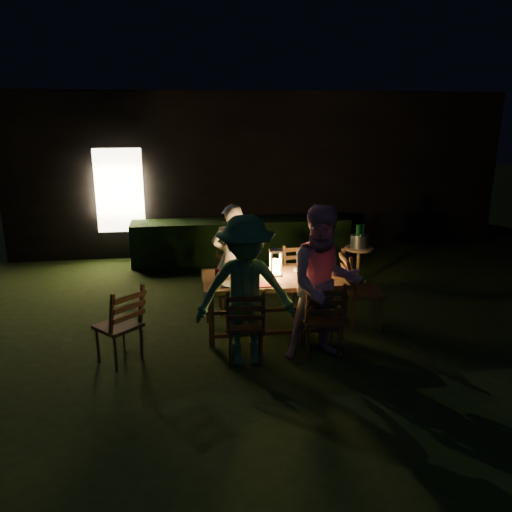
{
  "coord_description": "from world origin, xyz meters",
  "views": [
    {
      "loc": [
        -1.61,
        -5.62,
        2.81
      ],
      "look_at": [
        -0.68,
        0.65,
        0.97
      ],
      "focal_mm": 35.0,
      "sensor_mm": 36.0,
      "label": 1
    }
  ],
  "objects": [
    {
      "name": "person_house_side",
      "position": [
        -0.94,
        1.23,
        0.79
      ],
      "size": [
        0.58,
        0.38,
        1.57
      ],
      "primitive_type": "imported",
      "rotation": [
        0.0,
        0.0,
        3.13
      ],
      "color": "beige",
      "rests_on": "ground"
    },
    {
      "name": "wineglass_a",
      "position": [
        -0.79,
        0.69,
        0.84
      ],
      "size": [
        0.06,
        0.06,
        0.18
      ],
      "primitive_type": null,
      "color": "#59070F",
      "rests_on": "dining_table"
    },
    {
      "name": "garden_envelope",
      "position": [
        -0.01,
        6.15,
        1.58
      ],
      "size": [
        40.0,
        40.0,
        3.2
      ],
      "color": "black",
      "rests_on": "ground"
    },
    {
      "name": "napkin_left",
      "position": [
        -0.65,
        0.09,
        0.76
      ],
      "size": [
        0.18,
        0.14,
        0.01
      ],
      "primitive_type": "cube",
      "color": "red",
      "rests_on": "dining_table"
    },
    {
      "name": "napkin_right",
      "position": [
        0.05,
        0.1,
        0.76
      ],
      "size": [
        0.18,
        0.14,
        0.01
      ],
      "primitive_type": "cube",
      "color": "red",
      "rests_on": "dining_table"
    },
    {
      "name": "wineglass_e",
      "position": [
        -0.6,
        0.11,
        0.84
      ],
      "size": [
        0.06,
        0.06,
        0.18
      ],
      "primitive_type": null,
      "color": "silver",
      "rests_on": "dining_table"
    },
    {
      "name": "bottle_bucket_a",
      "position": [
        1.22,
        2.02,
        0.79
      ],
      "size": [
        0.07,
        0.07,
        0.32
      ],
      "primitive_type": "cylinder",
      "color": "#0F471E",
      "rests_on": "side_table"
    },
    {
      "name": "lantern",
      "position": [
        -0.44,
        0.45,
        0.91
      ],
      "size": [
        0.16,
        0.16,
        0.35
      ],
      "color": "white",
      "rests_on": "dining_table"
    },
    {
      "name": "plate_near_left",
      "position": [
        -1.05,
        0.19,
        0.76
      ],
      "size": [
        0.25,
        0.25,
        0.01
      ],
      "primitive_type": "cylinder",
      "color": "white",
      "rests_on": "dining_table"
    },
    {
      "name": "wineglass_c",
      "position": [
        -0.2,
        0.12,
        0.84
      ],
      "size": [
        0.06,
        0.06,
        0.18
      ],
      "primitive_type": null,
      "color": "#59070F",
      "rests_on": "dining_table"
    },
    {
      "name": "side_table",
      "position": [
        1.27,
        2.06,
        0.56
      ],
      "size": [
        0.47,
        0.47,
        0.63
      ],
      "color": "olive",
      "rests_on": "ground"
    },
    {
      "name": "dining_table",
      "position": [
        -0.5,
        0.4,
        0.68
      ],
      "size": [
        1.81,
        0.91,
        0.75
      ],
      "rotation": [
        0.0,
        0.0,
        -0.01
      ],
      "color": "#463017",
      "rests_on": "ground"
    },
    {
      "name": "chair_end",
      "position": [
        0.73,
        0.4,
        0.32
      ],
      "size": [
        0.55,
        0.52,
        1.07
      ],
      "rotation": [
        0.0,
        0.0,
        -1.66
      ],
      "color": "#463017",
      "rests_on": "ground"
    },
    {
      "name": "phone",
      "position": [
        -1.12,
        0.11,
        0.75
      ],
      "size": [
        0.14,
        0.07,
        0.01
      ],
      "primitive_type": "cube",
      "color": "black",
      "rests_on": "dining_table"
    },
    {
      "name": "bottle_table",
      "position": [
        -0.75,
        0.41,
        0.89
      ],
      "size": [
        0.07,
        0.07,
        0.28
      ],
      "primitive_type": "cylinder",
      "color": "#0F471E",
      "rests_on": "dining_table"
    },
    {
      "name": "chair_spare",
      "position": [
        -2.39,
        -0.2,
        0.3
      ],
      "size": [
        0.64,
        0.64,
        0.98
      ],
      "rotation": [
        0.0,
        0.0,
        0.74
      ],
      "color": "#463017",
      "rests_on": "ground"
    },
    {
      "name": "chair_near_left",
      "position": [
        -0.95,
        -0.36,
        0.3
      ],
      "size": [
        0.48,
        0.51,
        0.98
      ],
      "rotation": [
        0.0,
        0.0,
        -0.1
      ],
      "color": "#463017",
      "rests_on": "ground"
    },
    {
      "name": "bottle_bucket_b",
      "position": [
        1.32,
        2.1,
        0.79
      ],
      "size": [
        0.07,
        0.07,
        0.32
      ],
      "primitive_type": "cylinder",
      "color": "#0F471E",
      "rests_on": "side_table"
    },
    {
      "name": "plate_far_left",
      "position": [
        -1.04,
        0.63,
        0.76
      ],
      "size": [
        0.25,
        0.25,
        0.01
      ],
      "primitive_type": "cylinder",
      "color": "white",
      "rests_on": "dining_table"
    },
    {
      "name": "person_opp_right",
      "position": [
        -0.05,
        -0.42,
        0.91
      ],
      "size": [
        0.89,
        0.7,
        1.83
      ],
      "primitive_type": "imported",
      "rotation": [
        0.0,
        0.0,
        -0.01
      ],
      "color": "#CF8EA6",
      "rests_on": "ground"
    },
    {
      "name": "chair_far_left",
      "position": [
        -0.94,
        1.18,
        0.3
      ],
      "size": [
        0.45,
        0.48,
        1.0
      ],
      "rotation": [
        0.0,
        0.0,
        3.14
      ],
      "color": "#463017",
      "rests_on": "ground"
    },
    {
      "name": "wineglass_d",
      "position": [
        0.13,
        0.58,
        0.84
      ],
      "size": [
        0.06,
        0.06,
        0.18
      ],
      "primitive_type": null,
      "color": "#59070F",
      "rests_on": "dining_table"
    },
    {
      "name": "plate_near_right",
      "position": [
        -0.05,
        0.18,
        0.76
      ],
      "size": [
        0.25,
        0.25,
        0.01
      ],
      "primitive_type": "cylinder",
      "color": "white",
      "rests_on": "dining_table"
    },
    {
      "name": "plate_far_right",
      "position": [
        -0.04,
        0.62,
        0.76
      ],
      "size": [
        0.25,
        0.25,
        0.01
      ],
      "primitive_type": "cylinder",
      "color": "white",
      "rests_on": "dining_table"
    },
    {
      "name": "person_opp_left",
      "position": [
        -0.95,
        -0.41,
        0.87
      ],
      "size": [
        1.13,
        0.66,
        1.74
      ],
      "primitive_type": "imported",
      "rotation": [
        0.0,
        0.0,
        -0.01
      ],
      "color": "#356B42",
      "rests_on": "ground"
    },
    {
      "name": "wineglass_b",
      "position": [
        -1.22,
        0.29,
        0.84
      ],
      "size": [
        0.06,
        0.06,
        0.18
      ],
      "primitive_type": null,
      "color": "#59070F",
      "rests_on": "dining_table"
    },
    {
      "name": "ice_bucket",
      "position": [
        1.27,
        2.06,
        0.74
      ],
      "size": [
        0.3,
        0.3,
        0.22
      ],
      "primitive_type": "cylinder",
      "color": "#A5A8AD",
      "rests_on": "side_table"
    },
    {
      "name": "chair_near_right",
      "position": [
        -0.05,
        -0.37,
        0.3
      ],
      "size": [
        0.48,
        0.51,
        1.01
      ],
      "rotation": [
        0.0,
        0.0,
        -0.06
      ],
      "color": "#463017",
      "rests_on": "ground"
    },
    {
      "name": "chair_far_right",
      "position": [
        0.06,
        1.17,
        0.28
      ],
      "size": [
        0.46,
        0.49,
        0.93
      ],
      "rotation": [
        0.0,
        0.0,
        3.25
      ],
      "color": "#463017",
      "rests_on": "ground"
    }
  ]
}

